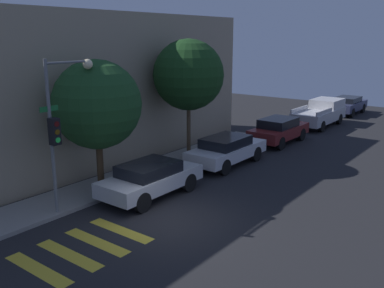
{
  "coord_description": "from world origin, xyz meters",
  "views": [
    {
      "loc": [
        -10.17,
        -8.82,
        6.11
      ],
      "look_at": [
        4.0,
        2.1,
        1.6
      ],
      "focal_mm": 40.0,
      "sensor_mm": 36.0,
      "label": 1
    }
  ],
  "objects_px": {
    "sedan_far_end": "(279,130)",
    "sedan_tail_of_row": "(348,105)",
    "traffic_light_pole": "(61,116)",
    "sedan_near_corner": "(151,178)",
    "tree_near_corner": "(97,105)",
    "pickup_truck": "(321,113)",
    "tree_midblock": "(189,75)",
    "sedan_middle": "(227,149)"
  },
  "relations": [
    {
      "from": "sedan_middle",
      "to": "sedan_far_end",
      "type": "xyz_separation_m",
      "value": [
        5.58,
        0.0,
        0.03
      ]
    },
    {
      "from": "tree_near_corner",
      "to": "tree_midblock",
      "type": "relative_size",
      "value": 0.88
    },
    {
      "from": "sedan_near_corner",
      "to": "pickup_truck",
      "type": "xyz_separation_m",
      "value": [
        17.45,
        -0.0,
        0.15
      ]
    },
    {
      "from": "sedan_near_corner",
      "to": "tree_near_corner",
      "type": "xyz_separation_m",
      "value": [
        -0.79,
        2.0,
        2.79
      ]
    },
    {
      "from": "sedan_near_corner",
      "to": "sedan_far_end",
      "type": "distance_m",
      "value": 10.98
    },
    {
      "from": "tree_near_corner",
      "to": "tree_midblock",
      "type": "height_order",
      "value": "tree_midblock"
    },
    {
      "from": "pickup_truck",
      "to": "sedan_tail_of_row",
      "type": "height_order",
      "value": "pickup_truck"
    },
    {
      "from": "sedan_middle",
      "to": "tree_near_corner",
      "type": "height_order",
      "value": "tree_near_corner"
    },
    {
      "from": "sedan_far_end",
      "to": "sedan_tail_of_row",
      "type": "relative_size",
      "value": 1.01
    },
    {
      "from": "sedan_near_corner",
      "to": "sedan_tail_of_row",
      "type": "bearing_deg",
      "value": 0.0
    },
    {
      "from": "sedan_middle",
      "to": "tree_midblock",
      "type": "distance_m",
      "value": 4.07
    },
    {
      "from": "pickup_truck",
      "to": "sedan_tail_of_row",
      "type": "relative_size",
      "value": 1.2
    },
    {
      "from": "sedan_near_corner",
      "to": "pickup_truck",
      "type": "relative_size",
      "value": 0.81
    },
    {
      "from": "pickup_truck",
      "to": "tree_near_corner",
      "type": "relative_size",
      "value": 1.01
    },
    {
      "from": "sedan_middle",
      "to": "tree_midblock",
      "type": "height_order",
      "value": "tree_midblock"
    },
    {
      "from": "sedan_tail_of_row",
      "to": "tree_near_corner",
      "type": "height_order",
      "value": "tree_near_corner"
    },
    {
      "from": "sedan_middle",
      "to": "tree_midblock",
      "type": "bearing_deg",
      "value": 102.29
    },
    {
      "from": "sedan_far_end",
      "to": "tree_near_corner",
      "type": "relative_size",
      "value": 0.85
    },
    {
      "from": "traffic_light_pole",
      "to": "tree_midblock",
      "type": "distance_m",
      "value": 7.98
    },
    {
      "from": "pickup_truck",
      "to": "sedan_tail_of_row",
      "type": "distance_m",
      "value": 5.78
    },
    {
      "from": "sedan_near_corner",
      "to": "sedan_tail_of_row",
      "type": "height_order",
      "value": "sedan_tail_of_row"
    },
    {
      "from": "pickup_truck",
      "to": "tree_near_corner",
      "type": "bearing_deg",
      "value": 173.74
    },
    {
      "from": "sedan_middle",
      "to": "tree_midblock",
      "type": "relative_size",
      "value": 0.77
    },
    {
      "from": "traffic_light_pole",
      "to": "sedan_near_corner",
      "type": "xyz_separation_m",
      "value": [
        2.95,
        -1.27,
        -2.74
      ]
    },
    {
      "from": "sedan_far_end",
      "to": "tree_near_corner",
      "type": "bearing_deg",
      "value": 170.35
    },
    {
      "from": "pickup_truck",
      "to": "tree_midblock",
      "type": "height_order",
      "value": "tree_midblock"
    },
    {
      "from": "sedan_middle",
      "to": "sedan_far_end",
      "type": "distance_m",
      "value": 5.58
    },
    {
      "from": "traffic_light_pole",
      "to": "sedan_tail_of_row",
      "type": "distance_m",
      "value": 26.35
    },
    {
      "from": "sedan_middle",
      "to": "tree_near_corner",
      "type": "distance_m",
      "value": 7.07
    },
    {
      "from": "traffic_light_pole",
      "to": "tree_near_corner",
      "type": "relative_size",
      "value": 1.02
    },
    {
      "from": "sedan_tail_of_row",
      "to": "sedan_far_end",
      "type": "bearing_deg",
      "value": 180.0
    },
    {
      "from": "sedan_near_corner",
      "to": "pickup_truck",
      "type": "distance_m",
      "value": 17.45
    },
    {
      "from": "sedan_middle",
      "to": "pickup_truck",
      "type": "bearing_deg",
      "value": 0.0
    },
    {
      "from": "traffic_light_pole",
      "to": "sedan_middle",
      "type": "bearing_deg",
      "value": -8.65
    },
    {
      "from": "sedan_middle",
      "to": "sedan_far_end",
      "type": "relative_size",
      "value": 1.02
    },
    {
      "from": "sedan_near_corner",
      "to": "tree_near_corner",
      "type": "bearing_deg",
      "value": 111.57
    },
    {
      "from": "sedan_middle",
      "to": "pickup_truck",
      "type": "relative_size",
      "value": 0.86
    },
    {
      "from": "sedan_far_end",
      "to": "tree_midblock",
      "type": "relative_size",
      "value": 0.75
    },
    {
      "from": "pickup_truck",
      "to": "tree_midblock",
      "type": "distance_m",
      "value": 13.09
    },
    {
      "from": "tree_near_corner",
      "to": "tree_midblock",
      "type": "xyz_separation_m",
      "value": [
        5.75,
        0.0,
        0.74
      ]
    },
    {
      "from": "traffic_light_pole",
      "to": "sedan_tail_of_row",
      "type": "relative_size",
      "value": 1.21
    },
    {
      "from": "tree_near_corner",
      "to": "sedan_tail_of_row",
      "type": "bearing_deg",
      "value": -4.76
    }
  ]
}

